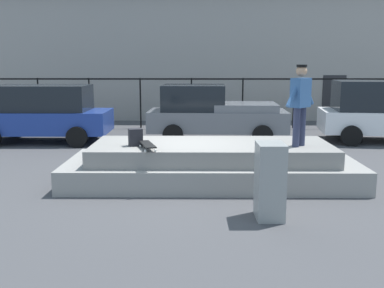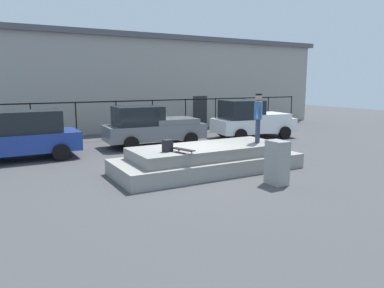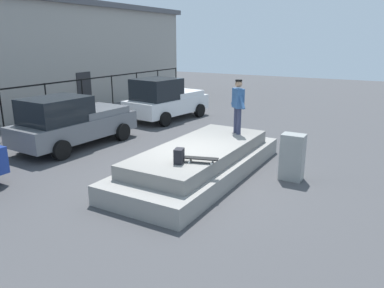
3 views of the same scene
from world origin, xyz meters
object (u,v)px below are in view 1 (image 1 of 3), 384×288
(car_grey_pickup_mid, at_px, (213,113))
(utility_box, at_px, (270,181))
(backpack, at_px, (136,137))
(car_white_pickup_far, at_px, (382,112))
(skateboarder, at_px, (300,100))
(car_blue_hatchback_near, at_px, (43,112))
(skateboard, at_px, (147,145))

(car_grey_pickup_mid, bearing_deg, utility_box, -85.08)
(backpack, relative_size, car_white_pickup_far, 0.08)
(car_white_pickup_far, bearing_deg, car_grey_pickup_mid, 177.70)
(skateboarder, distance_m, utility_box, 2.49)
(backpack, xyz_separation_m, utility_box, (2.46, -2.03, -0.39))
(backpack, xyz_separation_m, car_blue_hatchback_near, (-3.68, 5.14, -0.06))
(car_blue_hatchback_near, distance_m, car_grey_pickup_mid, 5.51)
(car_grey_pickup_mid, distance_m, utility_box, 7.61)
(car_blue_hatchback_near, relative_size, utility_box, 3.39)
(skateboard, distance_m, car_white_pickup_far, 9.05)
(skateboarder, xyz_separation_m, utility_box, (-0.91, -2.00, -1.17))
(car_blue_hatchback_near, xyz_separation_m, car_white_pickup_far, (10.97, 0.18, -0.00))
(skateboard, xyz_separation_m, car_blue_hatchback_near, (-3.97, 5.57, 0.02))
(skateboarder, height_order, car_grey_pickup_mid, skateboarder)
(car_blue_hatchback_near, xyz_separation_m, utility_box, (6.14, -7.18, -0.33))
(skateboard, distance_m, utility_box, 2.72)
(car_white_pickup_far, height_order, utility_box, car_white_pickup_far)
(car_blue_hatchback_near, height_order, utility_box, car_blue_hatchback_near)
(skateboard, xyz_separation_m, car_grey_pickup_mid, (1.52, 5.97, -0.03))
(skateboard, height_order, backpack, backpack)
(skateboarder, relative_size, skateboard, 1.96)
(skateboarder, distance_m, car_blue_hatchback_near, 8.79)
(car_white_pickup_far, xyz_separation_m, utility_box, (-4.82, -7.35, -0.33))
(backpack, distance_m, car_white_pickup_far, 9.02)
(skateboarder, distance_m, car_grey_pickup_mid, 5.85)
(car_blue_hatchback_near, bearing_deg, skateboarder, -36.27)
(car_grey_pickup_mid, relative_size, car_white_pickup_far, 1.05)
(skateboarder, height_order, car_white_pickup_far, skateboarder)
(backpack, xyz_separation_m, car_white_pickup_far, (7.29, 5.32, -0.06))
(backpack, bearing_deg, car_grey_pickup_mid, -124.74)
(skateboarder, xyz_separation_m, car_blue_hatchback_near, (-7.05, 5.17, -0.84))
(car_grey_pickup_mid, bearing_deg, skateboarder, -74.35)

